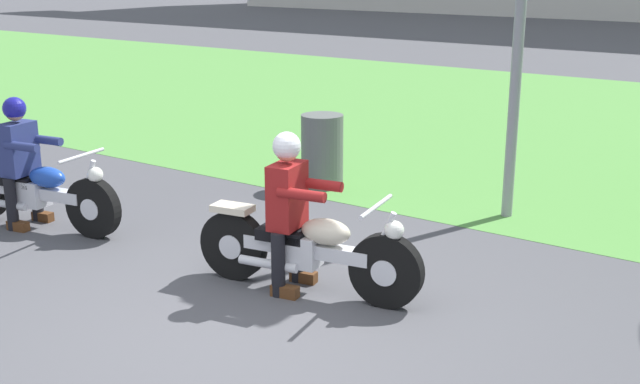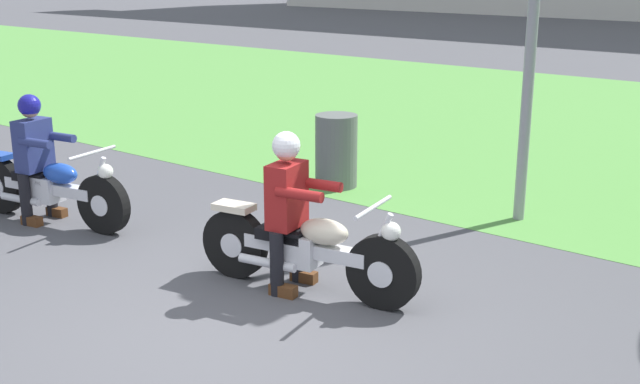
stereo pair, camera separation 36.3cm
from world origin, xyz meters
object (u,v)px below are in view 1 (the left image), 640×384
Objects in this scene: rider_follow at (20,152)px; trash_can at (322,151)px; rider_lead at (289,199)px; motorcycle_follow at (36,192)px; motorcycle_lead at (307,250)px.

trash_can is (1.73, 3.10, -0.36)m from rider_follow.
motorcycle_follow is at bearing 173.99° from rider_lead.
rider_lead is 3.38m from rider_follow.
motorcycle_follow is (-3.37, -0.24, 0.00)m from motorcycle_lead.
motorcycle_lead is at bearing -5.53° from rider_follow.
trash_can is at bearing 112.76° from motorcycle_lead.
motorcycle_lead is 3.38m from motorcycle_follow.
rider_lead is 0.65× the size of motorcycle_follow.
motorcycle_lead is at bearing -0.85° from rider_lead.
trash_can is at bearing 53.17° from motorcycle_follow.
trash_can is (1.56, 3.07, 0.07)m from motorcycle_follow.
rider_follow is (-0.17, -0.03, 0.43)m from motorcycle_follow.
motorcycle_follow is 1.54× the size of rider_follow.
trash_can reaches higher than motorcycle_lead.
motorcycle_follow reaches higher than motorcycle_lead.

